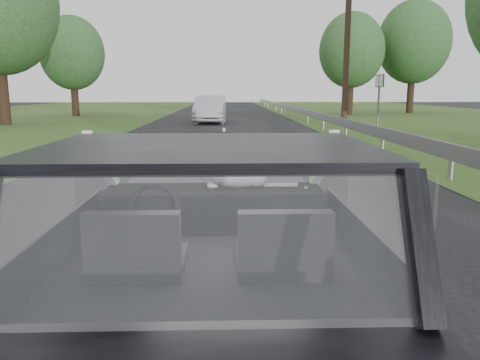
{
  "coord_description": "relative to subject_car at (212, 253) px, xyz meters",
  "views": [
    {
      "loc": [
        0.09,
        -2.74,
        1.71
      ],
      "look_at": [
        0.19,
        0.55,
        1.08
      ],
      "focal_mm": 35.0,
      "sensor_mm": 36.0,
      "label": 1
    }
  ],
  "objects": [
    {
      "name": "tree_3",
      "position": [
        14.32,
        33.45,
        3.37
      ],
      "size": [
        5.88,
        5.88,
        8.2
      ],
      "primitive_type": null,
      "rotation": [
        0.0,
        0.0,
        -0.09
      ],
      "color": "#1D421D",
      "rests_on": "ground"
    },
    {
      "name": "subject_car",
      "position": [
        0.0,
        0.0,
        0.0
      ],
      "size": [
        1.8,
        4.0,
        1.45
      ],
      "primitive_type": "cube",
      "color": "black",
      "rests_on": "ground"
    },
    {
      "name": "passenger_seat",
      "position": [
        0.4,
        -0.29,
        0.16
      ],
      "size": [
        0.5,
        0.72,
        0.42
      ],
      "primitive_type": "cube",
      "color": "black",
      "rests_on": "subject_car"
    },
    {
      "name": "other_car",
      "position": [
        -0.76,
        22.86,
        0.0
      ],
      "size": [
        1.89,
        4.48,
        1.46
      ],
      "primitive_type": "imported",
      "rotation": [
        0.0,
        0.0,
        -0.03
      ],
      "color": "#B7BAC2",
      "rests_on": "ground"
    },
    {
      "name": "guardrail",
      "position": [
        4.3,
        10.0,
        -0.15
      ],
      "size": [
        0.05,
        90.0,
        0.32
      ],
      "primitive_type": "cube",
      "color": "#989898",
      "rests_on": "ground"
    },
    {
      "name": "ground",
      "position": [
        0.0,
        0.0,
        -0.72
      ],
      "size": [
        140.0,
        140.0,
        0.0
      ],
      "primitive_type": "plane",
      "color": "black",
      "rests_on": "ground"
    },
    {
      "name": "dashboard",
      "position": [
        0.0,
        0.62,
        0.12
      ],
      "size": [
        1.58,
        0.45,
        0.3
      ],
      "primitive_type": "cube",
      "color": "black",
      "rests_on": "subject_car"
    },
    {
      "name": "steering_wheel",
      "position": [
        -0.4,
        0.33,
        0.2
      ],
      "size": [
        0.36,
        0.36,
        0.04
      ],
      "primitive_type": "torus",
      "color": "black",
      "rests_on": "dashboard"
    },
    {
      "name": "driver_seat",
      "position": [
        -0.4,
        -0.29,
        0.16
      ],
      "size": [
        0.5,
        0.72,
        0.42
      ],
      "primitive_type": "cube",
      "color": "black",
      "rests_on": "subject_car"
    },
    {
      "name": "utility_pole",
      "position": [
        5.75,
        19.64,
        3.56
      ],
      "size": [
        0.29,
        0.29,
        8.58
      ],
      "primitive_type": "cylinder",
      "rotation": [
        0.0,
        0.0,
        0.03
      ],
      "color": "#3B2920",
      "rests_on": "ground"
    },
    {
      "name": "cat",
      "position": [
        0.19,
        0.66,
        0.35
      ],
      "size": [
        0.54,
        0.2,
        0.24
      ],
      "primitive_type": "ellipsoid",
      "rotation": [
        0.0,
        0.0,
        0.08
      ],
      "color": "#95959C",
      "rests_on": "dashboard"
    },
    {
      "name": "tree_2",
      "position": [
        9.07,
        31.38,
        2.77
      ],
      "size": [
        5.68,
        5.68,
        6.99
      ],
      "primitive_type": null,
      "rotation": [
        0.0,
        0.0,
        0.27
      ],
      "color": "#1D421D",
      "rests_on": "ground"
    },
    {
      "name": "highway_sign",
      "position": [
        7.2,
        19.12,
        0.5
      ],
      "size": [
        0.17,
        0.99,
        2.45
      ],
      "primitive_type": "cube",
      "rotation": [
        0.0,
        0.0,
        0.07
      ],
      "color": "#114118",
      "rests_on": "ground"
    },
    {
      "name": "tree_6",
      "position": [
        -10.23,
        29.98,
        2.51
      ],
      "size": [
        5.52,
        5.52,
        6.46
      ],
      "primitive_type": null,
      "rotation": [
        0.0,
        0.0,
        0.37
      ],
      "color": "#1D421D",
      "rests_on": "ground"
    }
  ]
}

